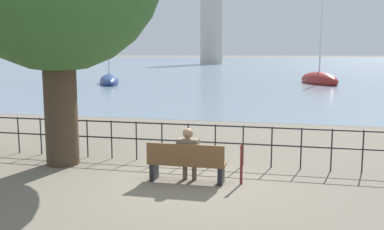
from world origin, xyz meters
The scene contains 9 objects.
ground_plane centered at (0.00, 0.00, 0.00)m, with size 1000.00×1000.00×0.00m, color #706656.
harbor_water centered at (0.00, 158.63, 0.00)m, with size 600.00×300.00×0.01m.
park_bench centered at (0.00, -0.06, 0.43)m, with size 1.75×0.45×0.90m.
seated_person_left centered at (0.02, 0.01, 0.68)m, with size 0.48×0.35×1.23m.
promenade_railing centered at (0.00, 1.63, 0.69)m, with size 15.14×0.04×1.05m.
closed_umbrella centered at (1.21, 0.08, 0.52)m, with size 0.09×0.09×0.93m.
sailboat_1 centered at (-14.31, 28.31, 0.31)m, with size 4.30×6.72×9.22m.
sailboat_2 centered at (4.88, 32.61, 0.35)m, with size 4.27×6.42×7.98m.
harbor_lighthouse centered at (-18.02, 102.69, 13.27)m, with size 5.97×5.97×28.54m.
Camera 1 is at (2.18, -9.06, 2.87)m, focal length 40.00 mm.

